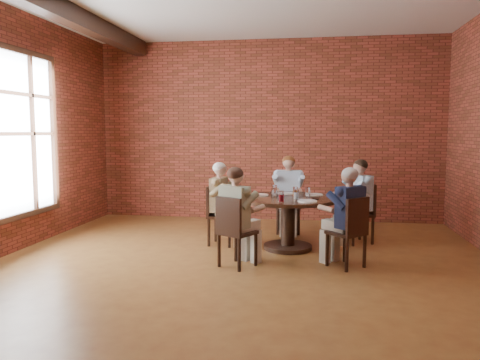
# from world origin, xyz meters

# --- Properties ---
(floor) EXTENTS (7.00, 7.00, 0.00)m
(floor) POSITION_xyz_m (0.00, 0.00, 0.00)
(floor) COLOR olive
(floor) RESTS_ON ground
(wall_back) EXTENTS (7.00, 0.00, 7.00)m
(wall_back) POSITION_xyz_m (0.00, 3.50, 1.70)
(wall_back) COLOR brown
(wall_back) RESTS_ON ground
(wall_front) EXTENTS (7.00, 0.00, 7.00)m
(wall_front) POSITION_xyz_m (0.00, -3.50, 1.70)
(wall_front) COLOR brown
(wall_front) RESTS_ON ground
(window) EXTENTS (0.10, 2.16, 2.36)m
(window) POSITION_xyz_m (-3.18, 0.40, 1.65)
(window) COLOR white
(window) RESTS_ON wall_left
(dining_table) EXTENTS (1.38, 1.38, 0.75)m
(dining_table) POSITION_xyz_m (0.53, 1.24, 0.53)
(dining_table) COLOR black
(dining_table) RESTS_ON floor
(chair_a) EXTENTS (0.53, 0.53, 0.90)m
(chair_a) POSITION_xyz_m (1.61, 1.81, 0.49)
(chair_a) COLOR black
(chair_a) RESTS_ON floor
(diner_a) EXTENTS (0.76, 0.71, 1.26)m
(diner_a) POSITION_xyz_m (1.54, 1.77, 0.63)
(diner_a) COLOR teal
(diner_a) RESTS_ON floor
(chair_b) EXTENTS (0.42, 0.42, 0.91)m
(chair_b) POSITION_xyz_m (0.48, 2.40, 0.50)
(chair_b) COLOR black
(chair_b) RESTS_ON floor
(diner_b) EXTENTS (0.52, 0.63, 1.28)m
(diner_b) POSITION_xyz_m (0.48, 2.33, 0.64)
(diner_b) COLOR #9FB3CB
(diner_b) RESTS_ON floor
(chair_c) EXTENTS (0.42, 0.42, 0.88)m
(chair_c) POSITION_xyz_m (-0.52, 1.36, 0.48)
(chair_c) COLOR black
(chair_c) RESTS_ON floor
(diner_c) EXTENTS (0.62, 0.53, 1.23)m
(diner_c) POSITION_xyz_m (-0.45, 1.35, 0.61)
(diner_c) COLOR brown
(diner_c) RESTS_ON floor
(chair_d) EXTENTS (0.53, 0.53, 0.89)m
(chair_d) POSITION_xyz_m (-0.08, 0.20, 0.49)
(chair_d) COLOR black
(chair_d) RESTS_ON floor
(diner_d) EXTENTS (0.71, 0.75, 1.25)m
(diner_d) POSITION_xyz_m (-0.04, 0.26, 0.62)
(diner_d) COLOR tan
(diner_d) RESTS_ON floor
(chair_e) EXTENTS (0.54, 0.54, 0.89)m
(chair_e) POSITION_xyz_m (1.34, 0.40, 0.49)
(chair_e) COLOR black
(chair_e) RESTS_ON floor
(diner_e) EXTENTS (0.75, 0.75, 1.24)m
(diner_e) POSITION_xyz_m (1.29, 0.46, 0.62)
(diner_e) COLOR #172040
(diner_e) RESTS_ON floor
(plate_a) EXTENTS (0.26, 0.26, 0.01)m
(plate_a) POSITION_xyz_m (0.90, 1.53, 0.76)
(plate_a) COLOR white
(plate_a) RESTS_ON dining_table
(plate_b) EXTENTS (0.26, 0.26, 0.01)m
(plate_b) POSITION_xyz_m (0.46, 1.61, 0.76)
(plate_b) COLOR white
(plate_b) RESTS_ON dining_table
(plate_c) EXTENTS (0.26, 0.26, 0.01)m
(plate_c) POSITION_xyz_m (0.10, 1.38, 0.76)
(plate_c) COLOR white
(plate_c) RESTS_ON dining_table
(plate_d) EXTENTS (0.26, 0.26, 0.01)m
(plate_d) POSITION_xyz_m (0.81, 0.86, 0.76)
(plate_d) COLOR white
(plate_d) RESTS_ON dining_table
(glass_a) EXTENTS (0.07, 0.07, 0.14)m
(glass_a) POSITION_xyz_m (0.81, 1.31, 0.82)
(glass_a) COLOR white
(glass_a) RESTS_ON dining_table
(glass_b) EXTENTS (0.07, 0.07, 0.14)m
(glass_b) POSITION_xyz_m (0.63, 1.36, 0.82)
(glass_b) COLOR white
(glass_b) RESTS_ON dining_table
(glass_c) EXTENTS (0.07, 0.07, 0.14)m
(glass_c) POSITION_xyz_m (0.32, 1.51, 0.82)
(glass_c) COLOR white
(glass_c) RESTS_ON dining_table
(glass_d) EXTENTS (0.07, 0.07, 0.14)m
(glass_d) POSITION_xyz_m (0.33, 1.31, 0.82)
(glass_d) COLOR white
(glass_d) RESTS_ON dining_table
(glass_e) EXTENTS (0.07, 0.07, 0.14)m
(glass_e) POSITION_xyz_m (0.33, 1.12, 0.82)
(glass_e) COLOR white
(glass_e) RESTS_ON dining_table
(glass_f) EXTENTS (0.07, 0.07, 0.14)m
(glass_f) POSITION_xyz_m (0.46, 0.82, 0.82)
(glass_f) COLOR white
(glass_f) RESTS_ON dining_table
(glass_g) EXTENTS (0.07, 0.07, 0.14)m
(glass_g) POSITION_xyz_m (0.65, 1.09, 0.82)
(glass_g) COLOR white
(glass_g) RESTS_ON dining_table
(smartphone) EXTENTS (0.10, 0.14, 0.01)m
(smartphone) POSITION_xyz_m (0.92, 1.13, 0.75)
(smartphone) COLOR black
(smartphone) RESTS_ON dining_table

